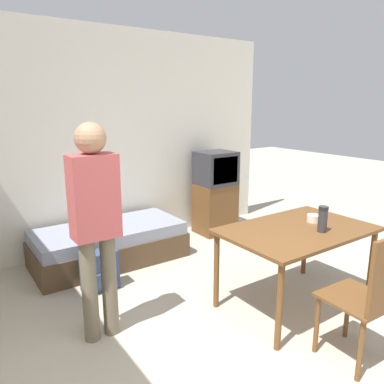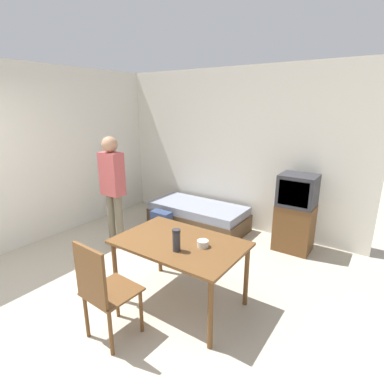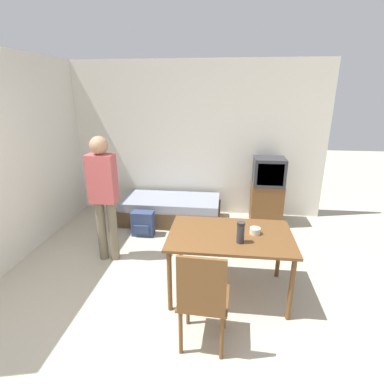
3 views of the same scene
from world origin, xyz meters
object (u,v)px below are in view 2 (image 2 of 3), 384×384
Objects in this scene: mate_bowl at (203,244)px; daybed at (198,216)px; wooden_chair at (102,288)px; person_standing at (113,185)px; backpack at (161,223)px; tv at (295,213)px; thermos_flask at (176,239)px; dining_table at (180,248)px.

daybed is at bearing 124.64° from mate_bowl.
person_standing is (-1.39, 1.38, 0.43)m from wooden_chair.
tv is at bearing 19.29° from backpack.
mate_bowl is (0.17, 0.22, -0.09)m from thermos_flask.
person_standing is at bearing 165.06° from mate_bowl.
dining_table is at bearing -171.81° from mate_bowl.
mate_bowl is at bearing 52.68° from thermos_flask.
dining_table is at bearing 74.63° from wooden_chair.
tv is 1.98m from mate_bowl.
tv is at bearing 72.10° from dining_table.
tv is 2.07m from dining_table.
person_standing reaches higher than backpack.
dining_table is at bearing -107.90° from tv.
tv reaches higher than dining_table.
daybed is 14.82× the size of mate_bowl.
backpack is at bearing -120.64° from daybed.
tv reaches higher than daybed.
wooden_chair is 8.60× the size of mate_bowl.
daybed is 2.83m from wooden_chair.
wooden_chair is 0.80m from thermos_flask.
tv is 2.93× the size of backpack.
dining_table is 1.92m from backpack.
thermos_flask is at bearing -127.32° from mate_bowl.
dining_table reaches higher than backpack.
wooden_chair reaches higher than daybed.
wooden_chair is at bearing -107.15° from tv.
tv reaches higher than backpack.
tv is 2.94m from wooden_chair.
daybed is at bearing 118.21° from thermos_flask.
mate_bowl is at bearing -55.36° from daybed.
backpack is at bearing 136.60° from dining_table.
tv is at bearing 32.35° from person_standing.
tv is 1.16× the size of wooden_chair.
thermos_flask is 0.57× the size of backpack.
backpack is (-1.99, -0.70, -0.39)m from tv.
person_standing is at bearing 157.27° from thermos_flask.
thermos_flask is (1.72, -0.72, -0.12)m from person_standing.
dining_table is 3.37× the size of backpack.
daybed is 2.41m from thermos_flask.
person_standing is 1.87m from thermos_flask.
daybed is 1.29× the size of dining_table.
tv is (1.64, 0.11, 0.37)m from daybed.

